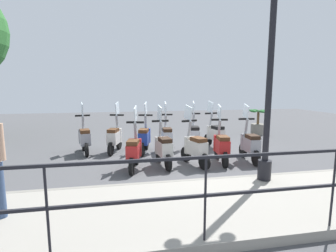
{
  "coord_description": "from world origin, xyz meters",
  "views": [
    {
      "loc": [
        -7.04,
        1.89,
        2.03
      ],
      "look_at": [
        0.2,
        0.5,
        0.9
      ],
      "focal_mm": 28.0,
      "sensor_mm": 36.0,
      "label": 1
    }
  ],
  "objects": [
    {
      "name": "ground_plane",
      "position": [
        0.0,
        0.0,
        0.0
      ],
      "size": [
        28.0,
        28.0,
        0.0
      ],
      "primitive_type": "plane",
      "color": "#4C4C4F"
    },
    {
      "name": "promenade_walkway",
      "position": [
        -3.15,
        0.0,
        0.07
      ],
      "size": [
        2.2,
        20.0,
        0.15
      ],
      "color": "gray",
      "rests_on": "ground_plane"
    },
    {
      "name": "fence_railing",
      "position": [
        -4.2,
        -0.0,
        0.91
      ],
      "size": [
        0.04,
        16.03,
        1.07
      ],
      "color": "black",
      "rests_on": "promenade_walkway"
    },
    {
      "name": "lamp_post_near",
      "position": [
        -2.4,
        -0.99,
        1.95
      ],
      "size": [
        0.26,
        0.9,
        4.08
      ],
      "color": "black",
      "rests_on": "promenade_walkway"
    },
    {
      "name": "potted_palm",
      "position": [
        2.92,
        -3.86,
        0.45
      ],
      "size": [
        1.06,
        0.66,
        1.05
      ],
      "color": "slate",
      "rests_on": "ground_plane"
    },
    {
      "name": "scooter_near_0",
      "position": [
        -0.69,
        -1.57,
        0.48
      ],
      "size": [
        1.23,
        0.44,
        1.54
      ],
      "rotation": [
        0.0,
        0.0,
        -0.07
      ],
      "color": "black",
      "rests_on": "ground_plane"
    },
    {
      "name": "scooter_near_1",
      "position": [
        -0.7,
        -0.76,
        0.48
      ],
      "size": [
        1.23,
        0.45,
        1.54
      ],
      "rotation": [
        0.0,
        0.0,
        -0.14
      ],
      "color": "black",
      "rests_on": "ground_plane"
    },
    {
      "name": "scooter_near_2",
      "position": [
        -0.77,
        -0.02,
        0.48
      ],
      "size": [
        1.19,
        0.55,
        1.54
      ],
      "rotation": [
        0.0,
        0.0,
        0.31
      ],
      "color": "black",
      "rests_on": "ground_plane"
    },
    {
      "name": "scooter_near_3",
      "position": [
        -0.66,
        0.78,
        0.48
      ],
      "size": [
        1.23,
        0.44,
        1.54
      ],
      "rotation": [
        0.0,
        0.0,
        0.12
      ],
      "color": "black",
      "rests_on": "ground_plane"
    },
    {
      "name": "scooter_near_4",
      "position": [
        -0.79,
        1.53,
        0.48
      ],
      "size": [
        1.22,
        0.5,
        1.54
      ],
      "rotation": [
        0.0,
        0.0,
        -0.21
      ],
      "color": "black",
      "rests_on": "ground_plane"
    },
    {
      "name": "scooter_far_0",
      "position": [
        0.94,
        -1.21,
        0.48
      ],
      "size": [
        1.22,
        0.49,
        1.54
      ],
      "rotation": [
        0.0,
        0.0,
        0.21
      ],
      "color": "black",
      "rests_on": "ground_plane"
    },
    {
      "name": "scooter_far_1",
      "position": [
        0.97,
        -0.51,
        0.48
      ],
      "size": [
        1.22,
        0.48,
        1.54
      ],
      "rotation": [
        0.0,
        0.0,
        -0.18
      ],
      "color": "black",
      "rests_on": "ground_plane"
    },
    {
      "name": "scooter_far_2",
      "position": [
        0.82,
        0.43,
        0.48
      ],
      "size": [
        1.23,
        0.44,
        1.54
      ],
      "rotation": [
        0.0,
        0.0,
        -0.06
      ],
      "color": "black",
      "rests_on": "ground_plane"
    },
    {
      "name": "scooter_far_3",
      "position": [
        0.79,
        1.12,
        0.48
      ],
      "size": [
        1.21,
        0.52,
        1.54
      ],
      "rotation": [
        0.0,
        0.0,
        -0.26
      ],
      "color": "black",
      "rests_on": "ground_plane"
    },
    {
      "name": "scooter_far_4",
      "position": [
        1.0,
        2.01,
        0.48
      ],
      "size": [
        1.2,
        0.54,
        1.54
      ],
      "rotation": [
        0.0,
        0.0,
        -0.3
      ],
      "color": "black",
      "rests_on": "ground_plane"
    },
    {
      "name": "scooter_far_5",
      "position": [
        1.03,
        2.9,
        0.48
      ],
      "size": [
        1.22,
        0.5,
        1.54
      ],
      "rotation": [
        0.0,
        0.0,
        0.22
      ],
      "color": "black",
      "rests_on": "ground_plane"
    }
  ]
}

